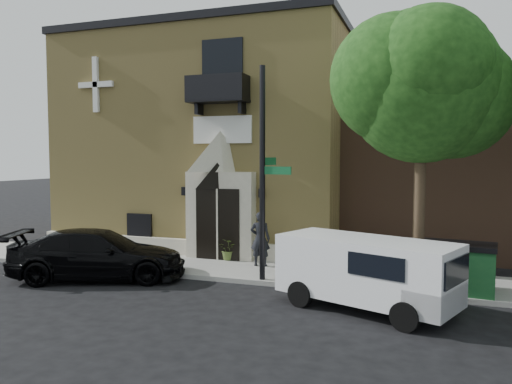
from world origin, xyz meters
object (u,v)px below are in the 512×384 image
at_px(dumpster, 455,267).
at_px(cargo_van, 372,271).
at_px(street_sign, 263,173).
at_px(pedestrian_near, 260,239).
at_px(black_sedan, 98,254).
at_px(fire_hydrant, 426,279).

bearing_deg(dumpster, cargo_van, -126.68).
relative_size(cargo_van, street_sign, 0.74).
height_order(cargo_van, pedestrian_near, pedestrian_near).
relative_size(black_sedan, cargo_van, 1.14).
distance_m(fire_hydrant, pedestrian_near, 5.75).
bearing_deg(black_sedan, street_sign, -99.11).
xyz_separation_m(street_sign, fire_hydrant, (4.74, -0.00, -2.86)).
bearing_deg(fire_hydrant, street_sign, 179.95).
height_order(street_sign, fire_hydrant, street_sign).
bearing_deg(cargo_van, street_sign, 175.18).
relative_size(fire_hydrant, pedestrian_near, 0.42).
distance_m(street_sign, fire_hydrant, 5.54).
bearing_deg(dumpster, pedestrian_near, 175.11).
distance_m(cargo_van, street_sign, 4.51).
height_order(dumpster, pedestrian_near, pedestrian_near).
distance_m(black_sedan, fire_hydrant, 9.97).
relative_size(street_sign, pedestrian_near, 3.44).
bearing_deg(dumpster, street_sign, -168.11).
bearing_deg(pedestrian_near, cargo_van, 130.78).
relative_size(black_sedan, fire_hydrant, 6.88).
height_order(black_sedan, pedestrian_near, pedestrian_near).
relative_size(street_sign, fire_hydrant, 8.13).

